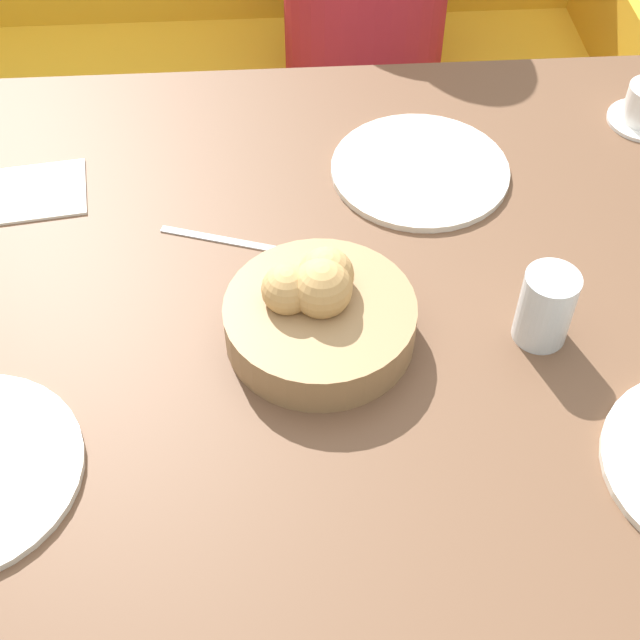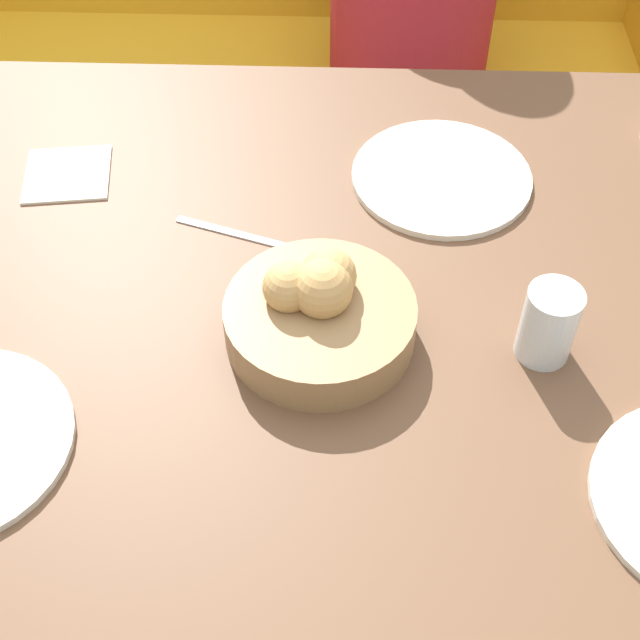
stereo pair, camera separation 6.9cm
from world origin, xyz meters
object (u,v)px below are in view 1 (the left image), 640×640
at_px(couch, 239,89).
at_px(bread_basket, 319,313).
at_px(napkin, 43,191).
at_px(water_tumbler, 546,307).
at_px(plate_far_center, 420,170).
at_px(fork_silver, 220,239).
at_px(seated_person, 363,51).

distance_m(couch, bread_basket, 1.19).
bearing_deg(napkin, water_tumbler, -25.57).
xyz_separation_m(plate_far_center, fork_silver, (-0.29, -0.12, -0.00)).
distance_m(couch, seated_person, 0.36).
bearing_deg(water_tumbler, couch, 109.04).
bearing_deg(plate_far_center, bread_basket, -119.16).
bearing_deg(bread_basket, couch, 96.20).
relative_size(seated_person, fork_silver, 7.32).
xyz_separation_m(water_tumbler, fork_silver, (-0.39, 0.19, -0.05)).
height_order(couch, fork_silver, couch).
bearing_deg(water_tumbler, fork_silver, 153.75).
relative_size(couch, napkin, 13.69).
bearing_deg(seated_person, water_tumbler, -83.35).
height_order(couch, bread_basket, couch).
height_order(seated_person, water_tumbler, seated_person).
bearing_deg(water_tumbler, napkin, 154.43).
xyz_separation_m(seated_person, bread_basket, (-0.15, -0.95, 0.25)).
bearing_deg(napkin, bread_basket, -37.68).
bearing_deg(bread_basket, fork_silver, 125.04).
bearing_deg(plate_far_center, seated_person, 90.98).
relative_size(couch, seated_person, 1.56).
height_order(plate_far_center, fork_silver, plate_far_center).
relative_size(couch, plate_far_center, 7.18).
relative_size(water_tumbler, napkin, 0.74).
xyz_separation_m(couch, napkin, (-0.25, -0.82, 0.39)).
relative_size(couch, water_tumbler, 18.58).
bearing_deg(plate_far_center, napkin, -179.12).
bearing_deg(bread_basket, napkin, 142.32).
distance_m(bread_basket, fork_silver, 0.22).
bearing_deg(plate_far_center, water_tumbler, -72.08).
relative_size(bread_basket, plate_far_center, 0.89).
xyz_separation_m(couch, water_tumbler, (0.39, -1.12, 0.44)).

